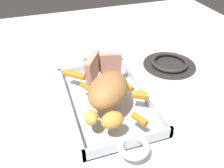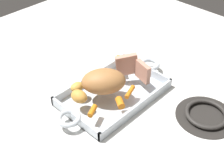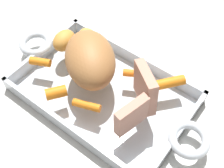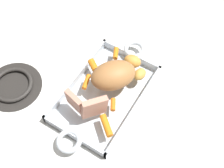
{
  "view_description": "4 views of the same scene",
  "coord_description": "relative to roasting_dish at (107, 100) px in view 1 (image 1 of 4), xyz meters",
  "views": [
    {
      "loc": [
        0.54,
        -0.17,
        0.49
      ],
      "look_at": [
        -0.01,
        0.02,
        0.07
      ],
      "focal_mm": 38.54,
      "sensor_mm": 36.0,
      "label": 1
    },
    {
      "loc": [
        0.59,
        0.56,
        0.72
      ],
      "look_at": [
        0.01,
        -0.0,
        0.06
      ],
      "focal_mm": 48.35,
      "sensor_mm": 36.0,
      "label": 2
    },
    {
      "loc": [
        -0.23,
        0.27,
        0.53
      ],
      "look_at": [
        -0.02,
        -0.0,
        0.05
      ],
      "focal_mm": 46.26,
      "sensor_mm": 36.0,
      "label": 3
    },
    {
      "loc": [
        -0.38,
        -0.26,
        0.86
      ],
      "look_at": [
        0.02,
        -0.01,
        0.05
      ],
      "focal_mm": 45.06,
      "sensor_mm": 36.0,
      "label": 4
    }
  ],
  "objects": [
    {
      "name": "potato_whole",
      "position": [
        0.1,
        -0.07,
        0.05
      ],
      "size": [
        0.05,
        0.04,
        0.03
      ],
      "primitive_type": "ellipsoid",
      "rotation": [
        0.0,
        0.0,
        3.03
      ],
      "color": "gold",
      "rests_on": "roasting_dish"
    },
    {
      "name": "baby_carrot_northwest",
      "position": [
        -0.01,
        0.07,
        0.04
      ],
      "size": [
        0.06,
        0.03,
        0.02
      ],
      "primitive_type": "cylinder",
      "rotation": [
        1.48,
        0.0,
        5.02
      ],
      "color": "orange",
      "rests_on": "roasting_dish"
    },
    {
      "name": "baby_carrot_southwest",
      "position": [
        0.14,
        0.04,
        0.04
      ],
      "size": [
        0.05,
        0.04,
        0.02
      ],
      "primitive_type": "cylinder",
      "rotation": [
        1.56,
        0.0,
        5.16
      ],
      "color": "orange",
      "rests_on": "roasting_dish"
    },
    {
      "name": "stove_burner_rear",
      "position": [
        -0.14,
        0.29,
        -0.0
      ],
      "size": [
        0.2,
        0.2,
        0.02
      ],
      "color": "#282623",
      "rests_on": "ground_plane"
    },
    {
      "name": "baby_carrot_center_right",
      "position": [
        -0.11,
        -0.07,
        0.04
      ],
      "size": [
        0.06,
        0.07,
        0.02
      ],
      "primitive_type": "cylinder",
      "rotation": [
        1.62,
        0.0,
        2.45
      ],
      "color": "orange",
      "rests_on": "roasting_dish"
    },
    {
      "name": "roasting_dish",
      "position": [
        0.0,
        0.0,
        0.0
      ],
      "size": [
        0.49,
        0.24,
        0.04
      ],
      "color": "silver",
      "rests_on": "ground_plane"
    },
    {
      "name": "potato_golden_small",
      "position": [
        0.13,
        -0.03,
        0.05
      ],
      "size": [
        0.05,
        0.06,
        0.04
      ],
      "primitive_type": "ellipsoid",
      "rotation": [
        0.0,
        0.0,
        1.68
      ],
      "color": "gold",
      "rests_on": "roasting_dish"
    },
    {
      "name": "baby_carrot_long",
      "position": [
        0.06,
        0.08,
        0.04
      ],
      "size": [
        0.04,
        0.05,
        0.03
      ],
      "primitive_type": "cylinder",
      "rotation": [
        1.63,
        0.0,
        5.7
      ],
      "color": "orange",
      "rests_on": "roasting_dish"
    },
    {
      "name": "roast_slice_outer",
      "position": [
        -0.09,
        -0.02,
        0.07
      ],
      "size": [
        0.08,
        0.07,
        0.09
      ],
      "primitive_type": "cube",
      "rotation": [
        0.13,
        0.0,
        0.92
      ],
      "color": "tan",
      "rests_on": "roasting_dish"
    },
    {
      "name": "ground_plane",
      "position": [
        0.0,
        0.0,
        -0.01
      ],
      "size": [
        1.7,
        1.7,
        0.0
      ],
      "primitive_type": "plane",
      "color": "silver"
    },
    {
      "name": "roast_slice_thin",
      "position": [
        -0.1,
        0.05,
        0.06
      ],
      "size": [
        0.03,
        0.07,
        0.07
      ],
      "primitive_type": "cube",
      "rotation": [
        0.01,
        0.0,
        2.9
      ],
      "color": "tan",
      "rests_on": "roasting_dish"
    },
    {
      "name": "baby_carrot_short",
      "position": [
        -0.04,
        -0.05,
        0.04
      ],
      "size": [
        0.04,
        0.03,
        0.02
      ],
      "primitive_type": "cylinder",
      "rotation": [
        1.53,
        0.0,
        5.23
      ],
      "color": "orange",
      "rests_on": "roasting_dish"
    },
    {
      "name": "pork_roast",
      "position": [
        0.04,
        -0.01,
        0.07
      ],
      "size": [
        0.18,
        0.17,
        0.08
      ],
      "primitive_type": "ellipsoid",
      "rotation": [
        0.0,
        0.0,
        2.45
      ],
      "color": "#B07440",
      "rests_on": "roasting_dish"
    }
  ]
}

